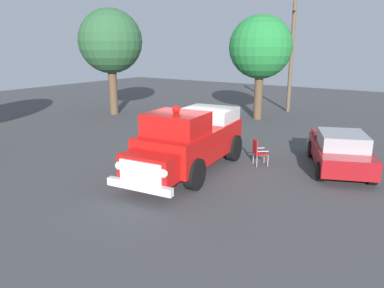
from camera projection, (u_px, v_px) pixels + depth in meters
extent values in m
plane|color=#424244|center=(194.00, 167.00, 14.06)|extent=(60.00, 60.00, 0.00)
cylinder|color=black|center=(195.00, 174.00, 11.72)|extent=(0.45, 1.07, 1.04)
cylinder|color=black|center=(143.00, 165.00, 12.60)|extent=(0.45, 1.07, 1.04)
cylinder|color=black|center=(234.00, 148.00, 14.72)|extent=(0.45, 1.07, 1.04)
cylinder|color=black|center=(190.00, 142.00, 15.61)|extent=(0.45, 1.07, 1.04)
cube|color=red|center=(192.00, 142.00, 13.52)|extent=(2.69, 5.12, 1.10)
cube|color=red|center=(149.00, 168.00, 11.11)|extent=(1.86, 1.11, 0.84)
cube|color=red|center=(176.00, 124.00, 12.30)|extent=(2.09, 1.92, 0.76)
cube|color=silver|center=(210.00, 115.00, 14.66)|extent=(2.15, 1.93, 0.60)
cube|color=silver|center=(141.00, 172.00, 10.72)|extent=(1.44, 0.30, 0.64)
cube|color=silver|center=(139.00, 186.00, 10.74)|extent=(2.25, 0.47, 0.24)
sphere|color=white|center=(163.00, 173.00, 10.36)|extent=(0.29, 0.29, 0.26)
sphere|color=white|center=(119.00, 165.00, 11.04)|extent=(0.29, 0.29, 0.26)
sphere|color=red|center=(176.00, 109.00, 12.17)|extent=(0.31, 0.31, 0.28)
cylinder|color=black|center=(312.00, 149.00, 15.26)|extent=(0.50, 0.73, 0.68)
cylinder|color=black|center=(354.00, 151.00, 14.93)|extent=(0.50, 0.73, 0.68)
cylinder|color=black|center=(321.00, 171.00, 12.51)|extent=(0.50, 0.73, 0.68)
cylinder|color=black|center=(372.00, 175.00, 12.19)|extent=(0.50, 0.73, 0.68)
cube|color=maroon|center=(339.00, 153.00, 13.65)|extent=(3.27, 4.57, 0.64)
cube|color=maroon|center=(334.00, 135.00, 14.93)|extent=(2.05, 1.92, 0.20)
cube|color=#99999E|center=(343.00, 141.00, 13.22)|extent=(2.17, 2.35, 0.56)
cube|color=silver|center=(330.00, 144.00, 15.77)|extent=(1.82, 0.88, 0.20)
cylinder|color=#B7BABF|center=(234.00, 149.00, 15.66)|extent=(0.03, 0.03, 0.44)
cylinder|color=#B7BABF|center=(224.00, 148.00, 15.79)|extent=(0.03, 0.03, 0.44)
cylinder|color=#B7BABF|center=(236.00, 146.00, 16.06)|extent=(0.03, 0.03, 0.44)
cylinder|color=#B7BABF|center=(226.00, 146.00, 16.20)|extent=(0.03, 0.03, 0.44)
cube|color=beige|center=(230.00, 142.00, 15.87)|extent=(0.59, 0.59, 0.04)
cube|color=beige|center=(232.00, 134.00, 16.01)|extent=(0.47, 0.17, 0.56)
cube|color=#B7BABF|center=(236.00, 139.00, 15.75)|extent=(0.15, 0.43, 0.03)
cube|color=#B7BABF|center=(225.00, 138.00, 15.90)|extent=(0.15, 0.43, 0.03)
cylinder|color=#B7BABF|center=(264.00, 158.00, 14.45)|extent=(0.04, 0.04, 0.44)
cylinder|color=#B7BABF|center=(268.00, 161.00, 14.03)|extent=(0.04, 0.04, 0.44)
cylinder|color=#B7BABF|center=(253.00, 158.00, 14.39)|extent=(0.04, 0.04, 0.44)
cylinder|color=#B7BABF|center=(257.00, 162.00, 13.97)|extent=(0.04, 0.04, 0.44)
cube|color=#B21E1E|center=(261.00, 154.00, 14.15)|extent=(0.68, 0.68, 0.04)
cube|color=#B21E1E|center=(255.00, 147.00, 14.04)|extent=(0.35, 0.38, 0.56)
cube|color=#B7BABF|center=(259.00, 148.00, 14.34)|extent=(0.35, 0.32, 0.03)
cube|color=#B7BABF|center=(263.00, 151.00, 13.88)|extent=(0.35, 0.32, 0.03)
cylinder|color=#B7BABF|center=(230.00, 144.00, 16.53)|extent=(0.03, 0.03, 0.44)
cylinder|color=#B7BABF|center=(222.00, 142.00, 16.80)|extent=(0.03, 0.03, 0.44)
cylinder|color=#B7BABF|center=(235.00, 142.00, 16.86)|extent=(0.03, 0.03, 0.44)
cylinder|color=#B7BABF|center=(228.00, 140.00, 17.13)|extent=(0.03, 0.03, 0.44)
cube|color=#1E7F38|center=(229.00, 137.00, 16.77)|extent=(0.52, 0.52, 0.04)
cube|color=#1E7F38|center=(232.00, 130.00, 16.87)|extent=(0.48, 0.09, 0.56)
cube|color=#B7BABF|center=(233.00, 134.00, 16.58)|extent=(0.08, 0.44, 0.03)
cube|color=#B7BABF|center=(225.00, 133.00, 16.87)|extent=(0.08, 0.44, 0.03)
cylinder|color=#383842|center=(231.00, 149.00, 15.65)|extent=(0.16, 0.16, 0.45)
cylinder|color=#383842|center=(227.00, 149.00, 15.71)|extent=(0.16, 0.16, 0.45)
cube|color=#383842|center=(232.00, 142.00, 15.72)|extent=(0.26, 0.46, 0.13)
cube|color=#383842|center=(228.00, 141.00, 15.78)|extent=(0.26, 0.46, 0.13)
cube|color=#26262D|center=(231.00, 134.00, 15.86)|extent=(0.44, 0.32, 0.54)
sphere|color=tan|center=(231.00, 125.00, 15.74)|extent=(0.27, 0.27, 0.22)
cylinder|color=#2D334C|center=(161.00, 138.00, 16.59)|extent=(0.19, 0.19, 0.88)
cylinder|color=#2D334C|center=(159.00, 137.00, 16.76)|extent=(0.19, 0.19, 0.88)
cube|color=silver|center=(160.00, 122.00, 16.49)|extent=(0.48, 0.37, 0.56)
cylinder|color=silver|center=(163.00, 125.00, 16.30)|extent=(0.12, 0.12, 0.60)
cylinder|color=silver|center=(156.00, 123.00, 16.70)|extent=(0.12, 0.12, 0.60)
sphere|color=brown|center=(159.00, 113.00, 16.38)|extent=(0.28, 0.28, 0.23)
cylinder|color=brown|center=(113.00, 89.00, 24.49)|extent=(0.57, 0.57, 3.35)
sphere|color=#2B5B33|center=(110.00, 41.00, 23.68)|extent=(4.12, 4.12, 4.12)
cylinder|color=brown|center=(258.00, 95.00, 22.83)|extent=(0.52, 0.52, 3.09)
sphere|color=#237D36|center=(261.00, 47.00, 22.08)|extent=(3.80, 3.80, 3.80)
cylinder|color=brown|center=(291.00, 58.00, 24.97)|extent=(0.26, 0.26, 7.34)
cube|color=brown|center=(295.00, 11.00, 24.17)|extent=(0.62, 1.66, 0.12)
cube|color=orange|center=(210.00, 150.00, 16.30)|extent=(0.40, 0.40, 0.04)
cone|color=orange|center=(211.00, 143.00, 16.22)|extent=(0.32, 0.32, 0.60)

